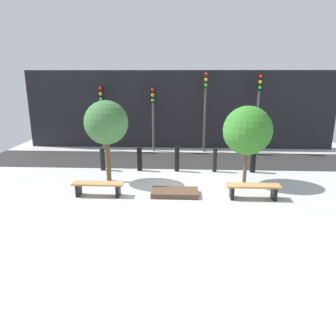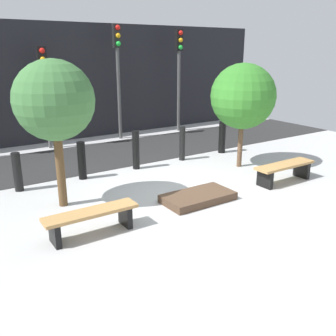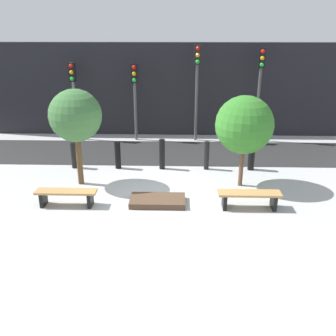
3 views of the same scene
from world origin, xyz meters
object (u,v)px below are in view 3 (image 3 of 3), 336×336
Objects in this scene: planter_bed at (158,201)px; bollard_far_right at (252,156)px; bench_right at (249,197)px; bollard_left at (118,155)px; tree_behind_left_bench at (75,116)px; bench_left at (66,195)px; traffic_light_mid_west at (135,88)px; bollard_far_left at (74,155)px; traffic_light_east at (260,79)px; bollard_center at (162,154)px; traffic_light_west at (73,87)px; traffic_light_mid_east at (197,77)px; tree_behind_right_bench at (244,125)px; bollard_right at (207,156)px.

bollard_far_right is (3.09, 2.77, 0.41)m from planter_bed.
bench_right is 1.10× the size of planter_bed.
tree_behind_left_bench is at bearing -124.64° from bollard_left.
bench_left is 0.52× the size of traffic_light_mid_west.
planter_bed is at bearing 4.46° from bench_left.
bollard_left is at bearing 0.00° from bollard_far_left.
bollard_center is at bearing -137.58° from traffic_light_east.
traffic_light_west reaches higher than bollard_center.
bollard_center reaches higher than bollard_far_right.
traffic_light_mid_east is at bearing 78.40° from planter_bed.
tree_behind_right_bench reaches higher than bollard_center.
bollard_left is 0.96× the size of bollard_far_right.
traffic_light_mid_east reaches higher than bollard_left.
planter_bed is 0.39× the size of traffic_light_mid_east.
bollard_far_left is at bearing 112.36° from tree_behind_left_bench.
bollard_far_right reaches higher than planter_bed.
traffic_light_west is (-5.45, 3.57, 1.79)m from bollard_right.
tree_behind_right_bench is 5.18m from traffic_light_mid_east.
bollard_left reaches higher than bollard_far_left.
tree_behind_right_bench reaches higher than bench_right.
tree_behind_right_bench is 0.73× the size of traffic_light_east.
tree_behind_right_bench is at bearing -0.00° from tree_behind_left_bench.
traffic_light_mid_west is (-1.30, 3.57, 1.72)m from bollard_center.
tree_behind_left_bench is at bearing 180.00° from tree_behind_right_bench.
tree_behind_right_bench is at bearing 90.08° from bench_right.
tree_behind_left_bench is 2.41m from bollard_left.
traffic_light_west is 1.02× the size of traffic_light_mid_west.
tree_behind_right_bench is at bearing -76.30° from traffic_light_mid_east.
bollard_far_left is at bearing 165.95° from tree_behind_right_bench.
tree_behind_right_bench is 4.54m from bollard_left.
bollard_right is 4.79m from traffic_light_east.
traffic_light_mid_east reaches higher than traffic_light_mid_west.
bollard_left is at bearing -56.51° from traffic_light_west.
tree_behind_left_bench is 3.32m from bollard_center.
bench_right is at bearing -36.23° from bollard_left.
traffic_light_mid_east reaches higher than tree_behind_right_bench.
bollard_left is 3.09m from bollard_right.
tree_behind_left_bench reaches higher than planter_bed.
traffic_light_mid_east reaches higher than bench_right.
tree_behind_left_bench is 8.13m from traffic_light_east.
bench_right is 0.52× the size of traffic_light_west.
bollard_right is at bearing -33.20° from traffic_light_west.
bollard_far_right reaches higher than bollard_far_left.
tree_behind_right_bench is (5.03, 1.57, 1.62)m from bench_left.
bollard_center reaches higher than bollard_left.
traffic_light_mid_west is 2.65m from traffic_light_mid_east.
traffic_light_mid_west reaches higher than tree_behind_right_bench.
planter_bed is 6.83m from traffic_light_mid_west.
bollard_far_left is at bearing -140.91° from traffic_light_mid_east.
bollard_far_left is (-5.60, 2.97, 0.12)m from bench_right.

